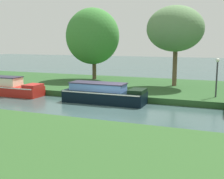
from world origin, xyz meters
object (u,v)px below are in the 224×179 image
(black_barge, at_px, (104,94))
(willow_tree_left, at_px, (92,36))
(willow_tree_centre, at_px, (175,29))
(lamp_post, at_px, (217,72))
(mooring_post_near, at_px, (77,88))

(black_barge, relative_size, willow_tree_left, 0.82)
(black_barge, distance_m, willow_tree_centre, 8.09)
(willow_tree_centre, height_order, lamp_post, willow_tree_centre)
(black_barge, bearing_deg, willow_tree_left, 120.01)
(black_barge, xyz_separation_m, willow_tree_centre, (3.43, 5.95, 4.29))
(lamp_post, height_order, mooring_post_near, lamp_post)
(black_barge, distance_m, mooring_post_near, 2.89)
(willow_tree_left, xyz_separation_m, mooring_post_near, (1.71, -6.24, -3.73))
(lamp_post, bearing_deg, mooring_post_near, -172.47)
(black_barge, relative_size, mooring_post_near, 10.66)
(black_barge, xyz_separation_m, willow_tree_left, (-4.32, 7.48, 3.81))
(willow_tree_left, bearing_deg, lamp_post, -24.41)
(willow_tree_centre, relative_size, mooring_post_near, 12.42)
(black_barge, relative_size, lamp_post, 2.16)
(willow_tree_centre, bearing_deg, lamp_post, -46.58)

